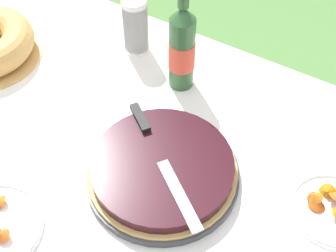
{
  "coord_description": "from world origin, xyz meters",
  "views": [
    {
      "loc": [
        0.52,
        -0.53,
        1.68
      ],
      "look_at": [
        0.15,
        0.09,
        0.81
      ],
      "focal_mm": 50.0,
      "sensor_mm": 36.0,
      "label": 1
    }
  ],
  "objects_px": {
    "serving_knife": "(157,152)",
    "cup_stack": "(136,26)",
    "cider_bottle_green": "(182,48)",
    "berry_tart": "(162,170)",
    "snack_plate_near": "(332,207)"
  },
  "relations": [
    {
      "from": "serving_knife",
      "to": "cup_stack",
      "type": "relative_size",
      "value": 1.81
    },
    {
      "from": "serving_knife",
      "to": "cider_bottle_green",
      "type": "height_order",
      "value": "cider_bottle_green"
    },
    {
      "from": "berry_tart",
      "to": "serving_knife",
      "type": "distance_m",
      "value": 0.05
    },
    {
      "from": "serving_knife",
      "to": "cider_bottle_green",
      "type": "xyz_separation_m",
      "value": [
        -0.1,
        0.28,
        0.07
      ]
    },
    {
      "from": "cup_stack",
      "to": "cider_bottle_green",
      "type": "relative_size",
      "value": 0.53
    },
    {
      "from": "cup_stack",
      "to": "cider_bottle_green",
      "type": "distance_m",
      "value": 0.2
    },
    {
      "from": "cider_bottle_green",
      "to": "serving_knife",
      "type": "bearing_deg",
      "value": -70.88
    },
    {
      "from": "serving_knife",
      "to": "snack_plate_near",
      "type": "height_order",
      "value": "serving_knife"
    },
    {
      "from": "berry_tart",
      "to": "cider_bottle_green",
      "type": "bearing_deg",
      "value": 112.14
    },
    {
      "from": "cider_bottle_green",
      "to": "snack_plate_near",
      "type": "xyz_separation_m",
      "value": [
        0.49,
        -0.18,
        -0.12
      ]
    },
    {
      "from": "berry_tart",
      "to": "cup_stack",
      "type": "height_order",
      "value": "cup_stack"
    },
    {
      "from": "snack_plate_near",
      "to": "berry_tart",
      "type": "bearing_deg",
      "value": -162.03
    },
    {
      "from": "cider_bottle_green",
      "to": "snack_plate_near",
      "type": "height_order",
      "value": "cider_bottle_green"
    },
    {
      "from": "cup_stack",
      "to": "serving_knife",
      "type": "bearing_deg",
      "value": -49.95
    },
    {
      "from": "berry_tart",
      "to": "cider_bottle_green",
      "type": "xyz_separation_m",
      "value": [
        -0.12,
        0.3,
        0.1
      ]
    }
  ]
}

